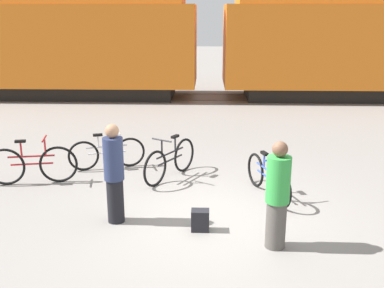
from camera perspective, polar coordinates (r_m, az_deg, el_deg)
The scene contains 11 objects.
ground_plane at distance 7.62m, azimuth 2.47°, elevation -9.27°, with size 80.00×80.00×0.00m, color gray.
freight_train at distance 18.03m, azimuth 2.32°, elevation 14.23°, with size 49.34×3.18×5.11m.
rail_near at distance 17.61m, azimuth 2.23°, elevation 5.56°, with size 61.34×0.07×0.01m, color #4C4238.
rail_far at distance 19.02m, azimuth 2.22°, elevation 6.37°, with size 61.34×0.07×0.01m, color #4C4238.
bicycle_maroon at distance 9.44m, azimuth -19.63°, elevation -2.49°, with size 1.75×0.47×0.94m.
bicycle_blue at distance 8.43m, azimuth 9.61°, elevation -4.29°, with size 0.63×1.65×0.83m.
bicycle_black at distance 9.19m, azimuth -2.77°, elevation -2.12°, with size 0.93×1.54×0.90m.
bicycle_silver at distance 9.94m, azimuth -10.73°, elevation -1.14°, with size 1.60×0.59×0.82m.
person_in_navy at distance 7.26m, azimuth -9.86°, elevation -3.73°, with size 0.32×0.32×1.64m.
person_in_green at distance 6.50m, azimuth 10.79°, elevation -6.48°, with size 0.34×0.34×1.60m.
backpack at distance 7.12m, azimuth 1.05°, elevation -9.65°, with size 0.28×0.20×0.34m.
Camera 1 is at (-0.09, -6.87, 3.29)m, focal length 42.00 mm.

